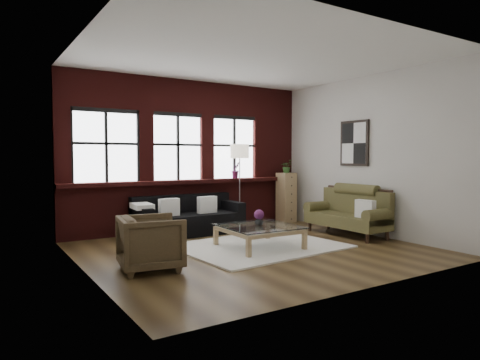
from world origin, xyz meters
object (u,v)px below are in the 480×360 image
armchair (151,243)px  floor_lamp (240,183)px  vintage_settee (346,211)px  coffee_table (259,237)px  vase (259,221)px  dark_sofa (189,215)px  drawer_chest (286,198)px

armchair → floor_lamp: bearing=-42.8°
vintage_settee → armchair: (-4.25, -0.42, -0.10)m
coffee_table → vase: (-0.00, 0.00, 0.28)m
vase → armchair: bearing=-170.5°
armchair → floor_lamp: (2.90, 2.28, 0.61)m
vintage_settee → armchair: 4.27m
dark_sofa → vase: dark_sofa is taller
vintage_settee → vase: (-2.18, -0.08, -0.01)m
floor_lamp → vase: bearing=-113.3°
vintage_settee → floor_lamp: floor_lamp is taller
armchair → coffee_table: bearing=-71.6°
coffee_table → vase: 0.28m
dark_sofa → armchair: bearing=-126.5°
floor_lamp → armchair: bearing=-141.8°
vintage_settee → drawer_chest: 1.99m
floor_lamp → drawer_chest: bearing=5.2°
vintage_settee → vase: vintage_settee is taller
dark_sofa → armchair: size_ratio=2.62×
vase → drawer_chest: (2.24, 2.07, 0.12)m
dark_sofa → vintage_settee: 3.17m
armchair → drawer_chest: size_ratio=0.71×
dark_sofa → floor_lamp: floor_lamp is taller
dark_sofa → vintage_settee: vintage_settee is taller
armchair → vase: bearing=-71.6°
armchair → floor_lamp: floor_lamp is taller
vintage_settee → drawer_chest: size_ratio=1.52×
vase → vintage_settee: bearing=2.0°
coffee_table → floor_lamp: 2.26m
vase → dark_sofa: bearing=102.7°
vase → drawer_chest: bearing=42.7°
vintage_settee → drawer_chest: drawer_chest is taller
dark_sofa → coffee_table: bearing=-77.3°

